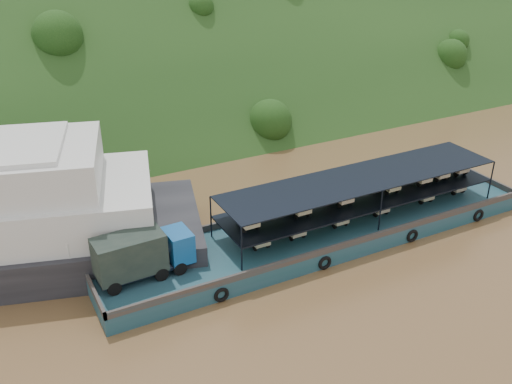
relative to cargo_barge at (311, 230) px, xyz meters
name	(u,v)px	position (x,y,z in m)	size (l,w,h in m)	color
ground	(297,239)	(-0.57, 0.98, -1.11)	(160.00, 160.00, 0.00)	brown
hillside	(150,110)	(-0.57, 36.98, -1.11)	(140.00, 28.00, 28.00)	#173312
cargo_barge	(311,230)	(0.00, 0.00, 0.00)	(35.00, 7.18, 4.54)	#15434B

